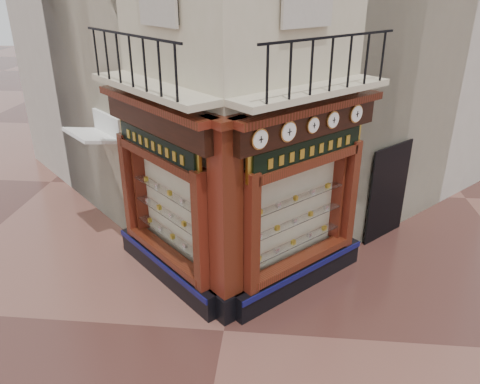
# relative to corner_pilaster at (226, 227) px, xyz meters

# --- Properties ---
(ground) EXTENTS (80.00, 80.00, 0.00)m
(ground) POSITION_rel_corner_pilaster_xyz_m (0.00, -0.50, -1.95)
(ground) COLOR #462620
(ground) RESTS_ON ground
(shopfront_left) EXTENTS (2.86, 2.86, 3.98)m
(shopfront_left) POSITION_rel_corner_pilaster_xyz_m (-1.41, 1.07, 0.03)
(shopfront_left) COLOR black
(shopfront_left) RESTS_ON ground
(shopfront_right) EXTENTS (2.86, 2.86, 3.98)m
(shopfront_right) POSITION_rel_corner_pilaster_xyz_m (1.41, 1.07, 0.03)
(shopfront_right) COLOR black
(shopfront_right) RESTS_ON ground
(corner_pilaster) EXTENTS (0.85, 0.85, 3.98)m
(corner_pilaster) POSITION_rel_corner_pilaster_xyz_m (0.00, 0.00, 0.00)
(corner_pilaster) COLOR black
(corner_pilaster) RESTS_ON ground
(balcony) EXTENTS (5.94, 2.97, 1.03)m
(balcony) POSITION_rel_corner_pilaster_xyz_m (0.00, 0.99, 2.27)
(balcony) COLOR beige
(balcony) RESTS_ON ground
(clock_a) EXTENTS (0.29, 0.29, 0.36)m
(clock_a) POSITION_rel_corner_pilaster_xyz_m (0.58, -0.02, 1.67)
(clock_a) COLOR #B7843D
(clock_a) RESTS_ON ground
(clock_b) EXTENTS (0.30, 0.30, 0.38)m
(clock_b) POSITION_rel_corner_pilaster_xyz_m (1.05, 0.44, 1.67)
(clock_b) COLOR #B7843D
(clock_b) RESTS_ON ground
(clock_c) EXTENTS (0.26, 0.26, 0.31)m
(clock_c) POSITION_rel_corner_pilaster_xyz_m (1.49, 0.89, 1.67)
(clock_c) COLOR #B7843D
(clock_c) RESTS_ON ground
(clock_d) EXTENTS (0.27, 0.27, 0.34)m
(clock_d) POSITION_rel_corner_pilaster_xyz_m (1.87, 1.27, 1.67)
(clock_d) COLOR #B7843D
(clock_d) RESTS_ON ground
(clock_e) EXTENTS (0.29, 0.29, 0.37)m
(clock_e) POSITION_rel_corner_pilaster_xyz_m (2.36, 1.76, 1.67)
(clock_e) COLOR #B7843D
(clock_e) RESTS_ON ground
(awning) EXTENTS (1.58, 1.58, 0.25)m
(awning) POSITION_rel_corner_pilaster_xyz_m (-3.57, 2.86, -1.95)
(awning) COLOR white
(awning) RESTS_ON ground
(signboard_left) EXTENTS (2.11, 2.11, 0.56)m
(signboard_left) POSITION_rel_corner_pilaster_xyz_m (-1.46, 1.01, 1.15)
(signboard_left) COLOR gold
(signboard_left) RESTS_ON ground
(signboard_right) EXTENTS (2.19, 2.19, 0.59)m
(signboard_right) POSITION_rel_corner_pilaster_xyz_m (1.46, 1.01, 1.15)
(signboard_right) COLOR gold
(signboard_right) RESTS_ON ground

